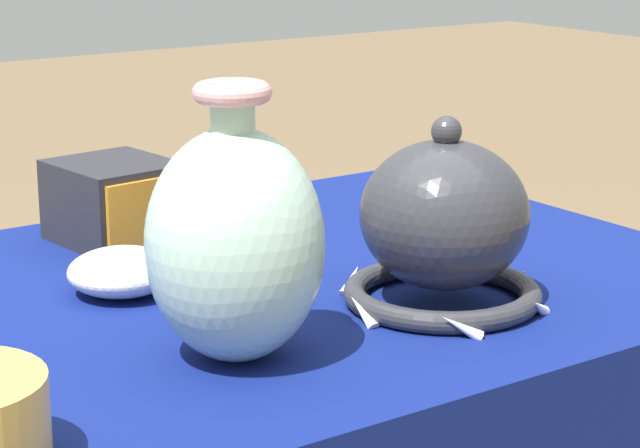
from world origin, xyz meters
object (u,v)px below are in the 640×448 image
Objects in this scene: vase_dome_bell at (444,229)px; bowl_shallow_ivory at (122,271)px; mosaic_tile_box at (116,202)px; vase_tall_bulbous at (235,242)px.

bowl_shallow_ivory is (-0.24, 0.21, -0.05)m from vase_dome_bell.
bowl_shallow_ivory is (-0.08, -0.18, -0.02)m from mosaic_tile_box.
vase_tall_bulbous is 1.58× the size of mosaic_tile_box.
vase_tall_bulbous is at bearing -89.47° from bowl_shallow_ivory.
mosaic_tile_box is at bearing 78.81° from vase_tall_bulbous.
vase_tall_bulbous is 0.41m from mosaic_tile_box.
bowl_shallow_ivory is at bearing -120.59° from mosaic_tile_box.
vase_tall_bulbous is 2.20× the size of bowl_shallow_ivory.
vase_tall_bulbous reaches higher than vase_dome_bell.
vase_dome_bell is 1.88× the size of bowl_shallow_ivory.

